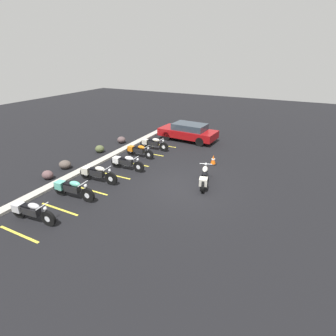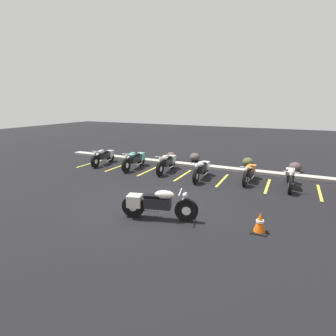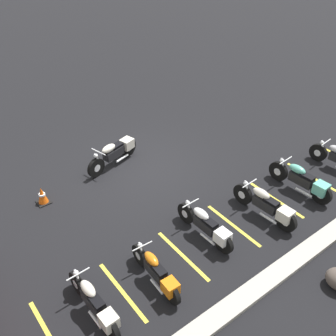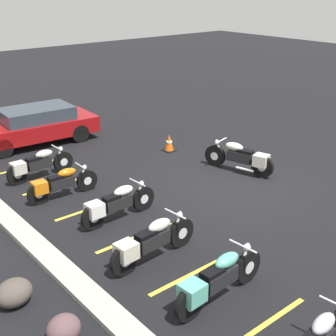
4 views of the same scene
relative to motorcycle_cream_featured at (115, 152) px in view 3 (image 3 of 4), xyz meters
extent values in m
plane|color=black|center=(-0.55, 0.77, -0.48)|extent=(60.00, 60.00, 0.00)
cylinder|color=black|center=(0.88, 0.24, -0.14)|extent=(0.69, 0.29, 0.68)
cylinder|color=silver|center=(0.88, 0.24, -0.14)|extent=(0.28, 0.19, 0.26)
cylinder|color=black|center=(-0.66, -0.18, -0.14)|extent=(0.69, 0.29, 0.68)
cylinder|color=silver|center=(-0.66, -0.18, -0.14)|extent=(0.28, 0.19, 0.26)
cube|color=black|center=(0.06, 0.02, 0.02)|extent=(0.83, 0.48, 0.31)
ellipsoid|color=beige|center=(0.26, 0.07, 0.30)|extent=(0.62, 0.41, 0.25)
cube|color=black|center=(-0.11, -0.03, 0.22)|extent=(0.50, 0.36, 0.08)
cube|color=beige|center=(-0.61, -0.16, 0.05)|extent=(0.49, 0.46, 0.35)
cylinder|color=silver|center=(0.76, 0.20, 0.13)|extent=(0.28, 0.13, 0.55)
cylinder|color=silver|center=(0.70, 0.19, 0.40)|extent=(0.20, 0.62, 0.04)
sphere|color=silver|center=(0.83, 0.22, 0.32)|extent=(0.14, 0.14, 0.14)
cylinder|color=silver|center=(-0.22, 0.09, -0.29)|extent=(0.56, 0.22, 0.07)
cylinder|color=black|center=(-5.82, 4.16, -0.15)|extent=(0.18, 0.65, 0.64)
cylinder|color=silver|center=(-5.82, 4.16, -0.15)|extent=(0.15, 0.26, 0.24)
cylinder|color=silver|center=(-5.83, 4.28, 0.10)|extent=(0.08, 0.26, 0.52)
cylinder|color=silver|center=(-5.84, 4.34, 0.35)|extent=(0.60, 0.10, 0.04)
sphere|color=silver|center=(-5.83, 4.21, 0.27)|extent=(0.14, 0.14, 0.14)
cylinder|color=black|center=(-3.80, 4.06, -0.14)|extent=(0.16, 0.68, 0.67)
cylinder|color=silver|center=(-3.80, 4.06, -0.14)|extent=(0.14, 0.26, 0.26)
cylinder|color=black|center=(-3.90, 5.63, -0.14)|extent=(0.16, 0.68, 0.67)
cylinder|color=silver|center=(-3.90, 5.63, -0.14)|extent=(0.14, 0.26, 0.26)
cube|color=black|center=(-3.85, 4.90, 0.01)|extent=(0.33, 0.79, 0.31)
ellipsoid|color=#59B29E|center=(-3.84, 4.69, 0.29)|extent=(0.30, 0.59, 0.24)
cube|color=black|center=(-3.86, 5.07, 0.22)|extent=(0.27, 0.46, 0.08)
cube|color=#59B29E|center=(-3.89, 5.58, 0.04)|extent=(0.39, 0.43, 0.35)
cylinder|color=silver|center=(-3.81, 4.18, 0.13)|extent=(0.08, 0.27, 0.54)
cylinder|color=silver|center=(-3.81, 4.24, 0.39)|extent=(0.63, 0.08, 0.04)
sphere|color=silver|center=(-3.80, 4.11, 0.31)|extent=(0.14, 0.14, 0.14)
cylinder|color=silver|center=(-3.72, 5.16, -0.29)|extent=(0.11, 0.56, 0.07)
cylinder|color=black|center=(-2.00, 4.18, -0.14)|extent=(0.16, 0.67, 0.67)
cylinder|color=silver|center=(-2.00, 4.18, -0.14)|extent=(0.14, 0.26, 0.25)
cylinder|color=black|center=(-2.10, 5.74, -0.14)|extent=(0.16, 0.67, 0.67)
cylinder|color=silver|center=(-2.10, 5.74, -0.14)|extent=(0.14, 0.26, 0.25)
cube|color=black|center=(-2.05, 5.01, 0.01)|extent=(0.33, 0.78, 0.30)
ellipsoid|color=beige|center=(-2.04, 4.81, 0.28)|extent=(0.30, 0.58, 0.24)
cube|color=black|center=(-2.06, 5.18, 0.21)|extent=(0.27, 0.46, 0.08)
cube|color=beige|center=(-2.09, 5.69, 0.04)|extent=(0.39, 0.43, 0.34)
cylinder|color=silver|center=(-2.01, 4.30, 0.12)|extent=(0.08, 0.27, 0.54)
cylinder|color=silver|center=(-2.01, 4.36, 0.38)|extent=(0.63, 0.08, 0.04)
sphere|color=silver|center=(-2.00, 4.23, 0.30)|extent=(0.14, 0.14, 0.14)
cylinder|color=silver|center=(-1.93, 5.27, -0.29)|extent=(0.11, 0.56, 0.07)
cylinder|color=black|center=(-0.09, 3.78, -0.16)|extent=(0.14, 0.64, 0.63)
cylinder|color=silver|center=(-0.09, 3.78, -0.16)|extent=(0.13, 0.24, 0.24)
cylinder|color=black|center=(-0.14, 5.26, -0.16)|extent=(0.14, 0.64, 0.63)
cylinder|color=silver|center=(-0.14, 5.26, -0.16)|extent=(0.13, 0.24, 0.24)
cube|color=black|center=(-0.12, 4.57, -0.01)|extent=(0.29, 0.74, 0.29)
ellipsoid|color=white|center=(-0.11, 4.37, 0.24)|extent=(0.27, 0.55, 0.23)
cube|color=black|center=(-0.12, 4.73, 0.18)|extent=(0.24, 0.43, 0.08)
cube|color=white|center=(-0.14, 5.21, 0.01)|extent=(0.36, 0.39, 0.33)
cylinder|color=silver|center=(-0.09, 3.89, 0.09)|extent=(0.07, 0.25, 0.51)
cylinder|color=silver|center=(-0.10, 3.95, 0.34)|extent=(0.60, 0.05, 0.03)
sphere|color=silver|center=(-0.09, 3.82, 0.26)|extent=(0.13, 0.13, 0.13)
cylinder|color=silver|center=(0.01, 4.81, -0.30)|extent=(0.08, 0.53, 0.07)
cylinder|color=black|center=(1.85, 4.26, -0.18)|extent=(0.13, 0.60, 0.60)
cylinder|color=silver|center=(1.85, 4.26, -0.18)|extent=(0.12, 0.23, 0.23)
cylinder|color=black|center=(1.91, 5.67, -0.18)|extent=(0.13, 0.60, 0.60)
cylinder|color=silver|center=(1.91, 5.67, -0.18)|extent=(0.12, 0.23, 0.23)
cube|color=black|center=(1.88, 5.01, -0.04)|extent=(0.28, 0.70, 0.27)
ellipsoid|color=orange|center=(1.87, 4.83, 0.21)|extent=(0.26, 0.52, 0.22)
cube|color=black|center=(1.89, 5.16, 0.14)|extent=(0.23, 0.41, 0.07)
cube|color=orange|center=(1.91, 5.62, -0.01)|extent=(0.34, 0.38, 0.31)
cylinder|color=silver|center=(1.86, 4.37, 0.06)|extent=(0.06, 0.24, 0.48)
cylinder|color=silver|center=(1.86, 4.42, 0.30)|extent=(0.56, 0.06, 0.03)
sphere|color=silver|center=(1.85, 4.31, 0.22)|extent=(0.13, 0.13, 0.13)
cylinder|color=silver|center=(2.02, 5.23, -0.31)|extent=(0.08, 0.50, 0.06)
cylinder|color=black|center=(3.52, 4.10, -0.16)|extent=(0.13, 0.63, 0.62)
cylinder|color=silver|center=(3.52, 4.10, -0.16)|extent=(0.13, 0.24, 0.24)
cylinder|color=black|center=(3.48, 5.57, -0.16)|extent=(0.13, 0.63, 0.62)
cylinder|color=silver|center=(3.48, 5.57, -0.16)|extent=(0.13, 0.24, 0.24)
cube|color=black|center=(3.50, 4.88, -0.02)|extent=(0.29, 0.73, 0.28)
ellipsoid|color=beige|center=(3.50, 4.69, 0.23)|extent=(0.26, 0.54, 0.23)
cube|color=black|center=(3.49, 5.04, 0.17)|extent=(0.24, 0.42, 0.08)
cube|color=beige|center=(3.48, 5.52, 0.01)|extent=(0.35, 0.39, 0.32)
cylinder|color=silver|center=(3.52, 4.21, 0.08)|extent=(0.06, 0.25, 0.50)
cylinder|color=silver|center=(3.52, 4.27, 0.33)|extent=(0.59, 0.05, 0.03)
sphere|color=silver|center=(3.52, 4.15, 0.25)|extent=(0.13, 0.13, 0.13)
cylinder|color=silver|center=(3.62, 5.12, -0.30)|extent=(0.08, 0.52, 0.07)
cube|color=#A8A399|center=(-0.55, 6.67, -0.42)|extent=(18.00, 0.50, 0.12)
cube|color=black|center=(2.87, 0.45, -0.46)|extent=(0.40, 0.40, 0.03)
cone|color=#EA590F|center=(2.87, 0.45, -0.19)|extent=(0.32, 0.32, 0.57)
cylinder|color=white|center=(2.87, 0.45, -0.16)|extent=(0.20, 0.20, 0.06)
cube|color=gold|center=(-4.83, 4.74, -0.47)|extent=(0.10, 2.10, 0.00)
cube|color=gold|center=(-2.95, 4.74, -0.47)|extent=(0.10, 2.10, 0.00)
cube|color=gold|center=(-1.07, 4.74, -0.47)|extent=(0.10, 2.10, 0.00)
cube|color=gold|center=(0.81, 4.74, -0.47)|extent=(0.10, 2.10, 0.00)
cube|color=gold|center=(2.70, 4.74, -0.47)|extent=(0.10, 2.10, 0.00)
cube|color=gold|center=(4.58, 4.74, -0.47)|extent=(0.10, 2.10, 0.00)
camera|label=1|loc=(-11.20, -3.65, 5.60)|focal=28.00mm
camera|label=2|loc=(3.41, -6.30, 2.87)|focal=28.00mm
camera|label=3|loc=(5.44, 10.15, 7.48)|focal=42.00mm
camera|label=4|loc=(-8.67, 10.09, 5.01)|focal=50.00mm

